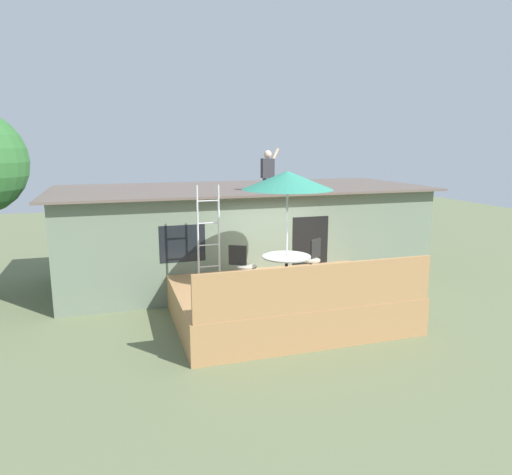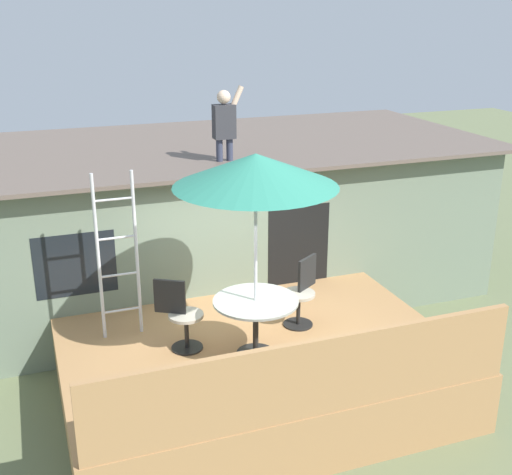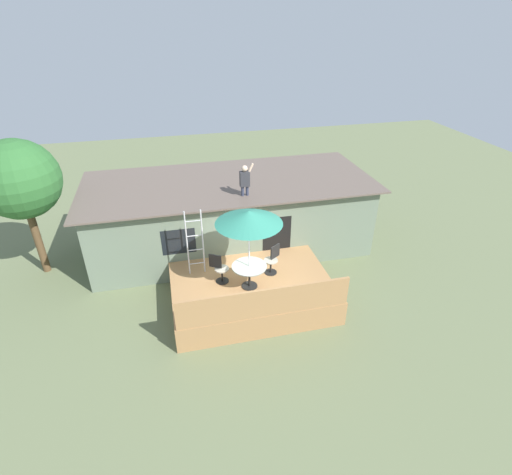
% 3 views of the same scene
% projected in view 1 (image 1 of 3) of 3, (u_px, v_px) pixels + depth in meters
% --- Properties ---
extents(ground_plane, '(40.00, 40.00, 0.00)m').
position_uv_depth(ground_plane, '(286.00, 319.00, 10.51)').
color(ground_plane, '#66704C').
extents(house, '(10.50, 4.50, 2.68)m').
position_uv_depth(house, '(242.00, 233.00, 13.61)').
color(house, slate).
rests_on(house, ground).
extents(deck, '(4.90, 3.48, 0.80)m').
position_uv_depth(deck, '(286.00, 302.00, 10.43)').
color(deck, '#A87A4C').
rests_on(deck, ground).
extents(deck_railing, '(4.80, 0.08, 0.90)m').
position_uv_depth(deck_railing, '(319.00, 288.00, 8.68)').
color(deck_railing, '#A87A4C').
rests_on(deck_railing, deck).
extents(patio_table, '(1.04, 1.04, 0.74)m').
position_uv_depth(patio_table, '(286.00, 263.00, 9.93)').
color(patio_table, black).
rests_on(patio_table, deck).
extents(patio_umbrella, '(1.90, 1.90, 2.54)m').
position_uv_depth(patio_umbrella, '(288.00, 180.00, 9.59)').
color(patio_umbrella, silver).
rests_on(patio_umbrella, deck).
extents(step_ladder, '(0.52, 0.04, 2.20)m').
position_uv_depth(step_ladder, '(209.00, 234.00, 10.43)').
color(step_ladder, silver).
rests_on(step_ladder, deck).
extents(person_figure, '(0.47, 0.20, 1.11)m').
position_uv_depth(person_figure, '(268.00, 168.00, 12.03)').
color(person_figure, '#33384C').
rests_on(person_figure, house).
extents(patio_chair_left, '(0.57, 0.44, 0.92)m').
position_uv_depth(patio_chair_left, '(243.00, 266.00, 10.17)').
color(patio_chair_left, black).
rests_on(patio_chair_left, deck).
extents(patio_chair_right, '(0.56, 0.46, 0.92)m').
position_uv_depth(patio_chair_right, '(312.00, 260.00, 10.77)').
color(patio_chair_right, black).
rests_on(patio_chair_right, deck).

